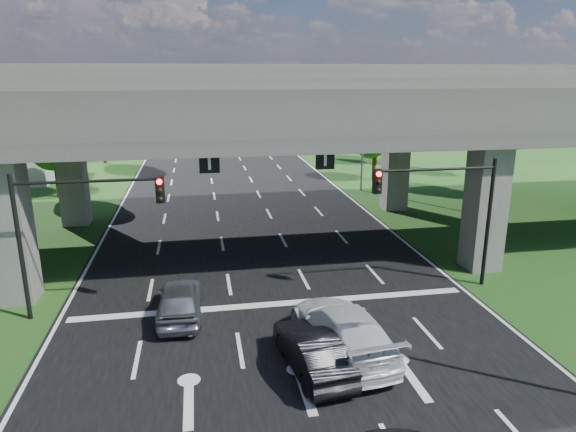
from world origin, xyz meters
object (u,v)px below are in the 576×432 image
object	(u,v)px
streetlight_beyond	(315,107)
car_silver	(180,300)
signal_left	(75,218)
car_dark	(313,350)
signal_right	(447,201)
car_white	(342,329)
streetlight_far	(359,121)

from	to	relation	value
streetlight_beyond	car_silver	distance (m)	39.90
signal_left	car_dark	bearing A→B (deg)	-34.13
signal_right	car_white	distance (m)	8.30
signal_left	streetlight_far	world-z (taller)	streetlight_far
car_silver	car_dark	bearing A→B (deg)	134.82
streetlight_far	car_white	world-z (taller)	streetlight_far
car_white	car_silver	bearing A→B (deg)	-40.50
streetlight_far	car_dark	bearing A→B (deg)	-110.46
streetlight_far	car_silver	distance (m)	25.77
signal_right	car_dark	distance (m)	9.86
streetlight_beyond	signal_left	bearing A→B (deg)	-116.43
streetlight_far	streetlight_beyond	world-z (taller)	same
signal_right	car_dark	bearing A→B (deg)	-142.35
signal_left	car_dark	size ratio (longest dim) A/B	1.35
streetlight_far	streetlight_beyond	distance (m)	16.00
streetlight_far	signal_left	bearing A→B (deg)	-131.78
signal_left	streetlight_beyond	world-z (taller)	streetlight_beyond
signal_right	streetlight_beyond	xyz separation A→B (m)	(2.27, 36.06, 1.66)
streetlight_beyond	car_dark	world-z (taller)	streetlight_beyond
signal_right	car_white	size ratio (longest dim) A/B	1.02
signal_left	streetlight_beyond	size ratio (longest dim) A/B	0.60
signal_left	streetlight_far	distance (m)	26.95
streetlight_far	car_silver	world-z (taller)	streetlight_far
streetlight_far	car_silver	xyz separation A→B (m)	(-14.05, -21.00, -5.07)
car_white	streetlight_beyond	bearing A→B (deg)	-109.21
car_white	signal_right	bearing A→B (deg)	-150.01
streetlight_far	car_dark	distance (m)	27.90
streetlight_beyond	car_white	xyz separation A→B (m)	(-8.30, -40.71, -4.96)
car_dark	car_silver	bearing A→B (deg)	-53.92
signal_right	signal_left	world-z (taller)	same
car_dark	streetlight_beyond	bearing A→B (deg)	-110.34
streetlight_beyond	car_dark	xyz separation A→B (m)	(-9.59, -41.70, -5.08)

